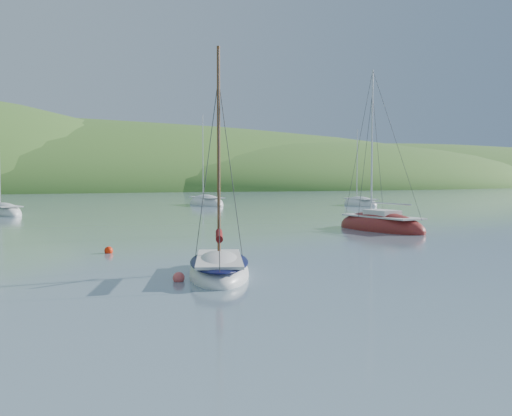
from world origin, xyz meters
name	(u,v)px	position (x,y,z in m)	size (l,w,h in m)	color
ground	(340,268)	(0.00, 0.00, 0.00)	(700.00, 700.00, 0.00)	slate
daysailer_white	(219,269)	(-4.88, 0.60, 0.21)	(4.22, 6.25, 9.03)	white
sloop_red	(380,227)	(11.81, 12.29, 0.22)	(3.05, 8.11, 11.86)	maroon
distant_sloop_a	(3,213)	(-10.40, 41.28, 0.18)	(4.24, 7.96, 10.80)	white
distant_sloop_b	(206,204)	(14.12, 50.67, 0.21)	(3.25, 9.03, 12.84)	white
distant_sloop_d	(360,204)	(31.42, 40.95, 0.18)	(3.85, 7.85, 10.73)	white
mooring_buoys	(257,249)	(-0.73, 5.84, 0.12)	(20.02, 9.96, 0.41)	#E55652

